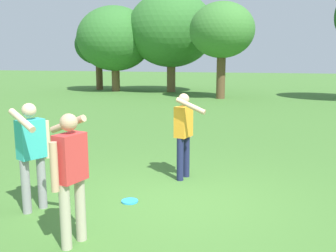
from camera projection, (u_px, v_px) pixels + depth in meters
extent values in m
plane|color=#447530|center=(177.00, 201.00, 6.00)|extent=(120.00, 120.00, 0.00)
cylinder|color=#1E234C|center=(186.00, 156.00, 7.18)|extent=(0.13, 0.13, 0.82)
cylinder|color=#1E234C|center=(180.00, 159.00, 6.96)|extent=(0.13, 0.13, 0.82)
cube|color=orange|center=(184.00, 122.00, 6.95)|extent=(0.30, 0.42, 0.58)
sphere|color=tan|center=(184.00, 99.00, 6.87)|extent=(0.21, 0.21, 0.21)
cylinder|color=tan|center=(190.00, 122.00, 7.18)|extent=(0.09, 0.09, 0.58)
cylinder|color=tan|center=(191.00, 106.00, 6.53)|extent=(0.58, 0.21, 0.28)
cylinder|color=#B7AD93|center=(65.00, 217.00, 4.42)|extent=(0.13, 0.13, 0.82)
cylinder|color=#B7AD93|center=(80.00, 209.00, 4.64)|extent=(0.13, 0.13, 0.82)
cube|color=#D83838|center=(70.00, 158.00, 4.40)|extent=(0.30, 0.42, 0.58)
sphere|color=tan|center=(69.00, 122.00, 4.33)|extent=(0.21, 0.21, 0.21)
cylinder|color=tan|center=(54.00, 167.00, 4.19)|extent=(0.09, 0.09, 0.58)
cylinder|color=tan|center=(68.00, 124.00, 4.70)|extent=(0.58, 0.21, 0.28)
cylinder|color=gray|center=(42.00, 182.00, 5.65)|extent=(0.13, 0.13, 0.82)
cylinder|color=gray|center=(26.00, 187.00, 5.46)|extent=(0.13, 0.13, 0.82)
cube|color=#33B2AD|center=(31.00, 139.00, 5.43)|extent=(0.35, 0.44, 0.58)
sphere|color=beige|center=(29.00, 110.00, 5.36)|extent=(0.21, 0.21, 0.21)
cylinder|color=beige|center=(47.00, 139.00, 5.64)|extent=(0.09, 0.09, 0.58)
cylinder|color=beige|center=(22.00, 120.00, 5.00)|extent=(0.56, 0.32, 0.28)
cylinder|color=#2D9EDB|center=(130.00, 201.00, 5.95)|extent=(0.27, 0.27, 0.03)
cylinder|color=brown|center=(99.00, 74.00, 27.91)|extent=(0.50, 0.50, 2.38)
ellipsoid|color=#21511E|center=(98.00, 45.00, 27.53)|extent=(3.46, 3.46, 2.95)
cylinder|color=brown|center=(116.00, 76.00, 26.53)|extent=(0.57, 0.57, 2.24)
ellipsoid|color=#33702D|center=(115.00, 39.00, 26.07)|extent=(5.30, 5.30, 4.50)
cylinder|color=brown|center=(171.00, 73.00, 25.92)|extent=(0.60, 0.60, 2.62)
ellipsoid|color=#33702D|center=(171.00, 30.00, 25.39)|extent=(5.98, 5.98, 5.08)
cylinder|color=brown|center=(221.00, 74.00, 21.42)|extent=(0.51, 0.51, 2.89)
ellipsoid|color=#3D7A33|center=(222.00, 30.00, 20.99)|extent=(3.70, 3.70, 3.14)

